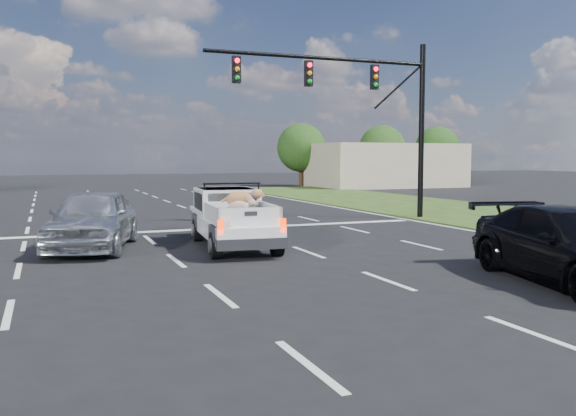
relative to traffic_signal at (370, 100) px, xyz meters
name	(u,v)px	position (x,y,z in m)	size (l,w,h in m)	color
ground	(308,288)	(-7.20, -10.50, -4.73)	(160.00, 160.00, 0.00)	black
road_markings	(218,243)	(-7.20, -3.94, -4.72)	(17.75, 60.00, 0.01)	silver
grass_shoulder_right	(570,226)	(5.80, -4.50, -4.70)	(8.00, 60.00, 0.06)	#1F3C12
traffic_signal	(370,100)	(0.00, 0.00, 0.00)	(9.11, 0.31, 7.00)	black
building_right	(386,165)	(14.80, 23.50, -2.93)	(12.00, 7.00, 3.60)	tan
tree_far_d	(301,148)	(8.80, 27.50, -1.44)	(4.20, 4.20, 5.40)	#332114
tree_far_e	(382,148)	(16.80, 27.50, -1.44)	(4.20, 4.20, 5.40)	#332114
tree_far_f	(437,149)	(22.80, 27.50, -1.44)	(4.20, 4.20, 5.40)	#332114
pickup_truck	(232,217)	(-7.01, -4.78, -3.89)	(2.20, 4.94, 1.79)	black
silver_sedan	(93,219)	(-10.66, -3.77, -3.89)	(1.96, 4.88, 1.66)	#B9BCC1
black_coupe	(571,246)	(-2.20, -12.05, -3.97)	(2.11, 5.20, 1.51)	black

